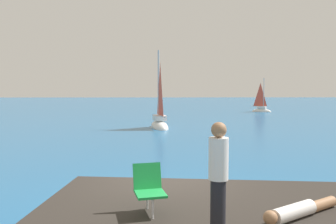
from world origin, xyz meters
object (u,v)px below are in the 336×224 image
(sailboat_near, at_px, (159,123))
(person_sunbather, at_px, (298,210))
(person_standing, at_px, (218,175))
(beach_chair, at_px, (149,186))
(sailboat_far, at_px, (261,110))

(sailboat_near, relative_size, person_sunbather, 3.92)
(person_standing, xyz_separation_m, beach_chair, (-1.02, 0.92, -0.42))
(person_sunbather, relative_size, beach_chair, 1.93)
(person_standing, bearing_deg, sailboat_near, -77.69)
(person_standing, relative_size, beach_chair, 2.03)
(sailboat_near, xyz_separation_m, beach_chair, (-0.01, -18.93, 0.99))
(person_standing, bearing_deg, sailboat_far, -97.38)
(beach_chair, bearing_deg, sailboat_near, 166.69)
(sailboat_far, relative_size, person_sunbather, 2.75)
(person_sunbather, height_order, person_standing, person_standing)
(sailboat_far, height_order, beach_chair, sailboat_far)
(sailboat_far, bearing_deg, person_standing, -73.78)
(sailboat_near, distance_m, person_standing, 19.92)
(person_standing, bearing_deg, person_sunbather, -146.63)
(person_standing, height_order, beach_chair, person_standing)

